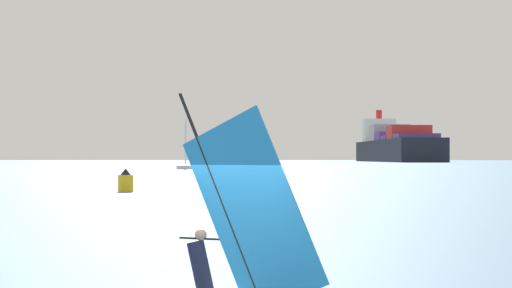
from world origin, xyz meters
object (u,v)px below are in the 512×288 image
(cargo_ship, at_px, (396,147))
(channel_buoy, at_px, (126,182))
(small_sailboat, at_px, (186,165))
(windsurfer, at_px, (221,249))

(cargo_ship, distance_m, channel_buoy, 553.59)
(cargo_ship, height_order, channel_buoy, cargo_ship)
(cargo_ship, bearing_deg, small_sailboat, -16.51)
(windsurfer, xyz_separation_m, cargo_ship, (-31.98, 609.52, 8.21))
(small_sailboat, bearing_deg, channel_buoy, -172.63)
(cargo_ship, height_order, small_sailboat, cargo_ship)
(windsurfer, relative_size, small_sailboat, 0.36)
(windsurfer, bearing_deg, cargo_ship, -70.42)
(windsurfer, xyz_separation_m, small_sailboat, (-55.65, 203.81, -0.11))
(channel_buoy, bearing_deg, small_sailboat, 103.37)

